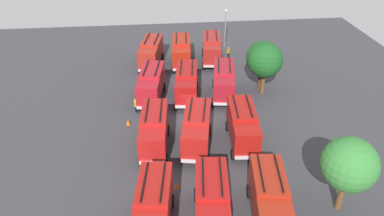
{
  "coord_description": "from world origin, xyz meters",
  "views": [
    {
      "loc": [
        35.3,
        -3.75,
        23.04
      ],
      "look_at": [
        0.0,
        0.0,
        1.4
      ],
      "focal_mm": 34.88,
      "sensor_mm": 36.0,
      "label": 1
    }
  ],
  "objects_px": {
    "fire_truck_11": "(269,198)",
    "tree_1": "(263,58)",
    "tree_2": "(265,60)",
    "fire_truck_2": "(154,130)",
    "fire_truck_5": "(186,83)",
    "firefighter_1": "(228,52)",
    "traffic_cone_0": "(128,122)",
    "tree_3": "(349,165)",
    "fire_truck_8": "(212,48)",
    "fire_truck_0": "(151,52)",
    "fire_truck_6": "(197,128)",
    "fire_truck_3": "(153,207)",
    "tree_0": "(262,58)",
    "traffic_cone_1": "(176,186)",
    "fire_truck_10": "(243,125)",
    "fire_truck_1": "(151,84)",
    "firefighter_0": "(136,105)",
    "lamppost": "(225,25)",
    "fire_truck_9": "(224,81)",
    "fire_truck_7": "(212,201)",
    "fire_truck_4": "(181,51)"
  },
  "relations": [
    {
      "from": "fire_truck_11",
      "to": "tree_1",
      "type": "xyz_separation_m",
      "value": [
        -21.15,
        5.03,
        2.21
      ]
    },
    {
      "from": "tree_2",
      "to": "fire_truck_2",
      "type": "bearing_deg",
      "value": -54.12
    },
    {
      "from": "fire_truck_5",
      "to": "tree_2",
      "type": "height_order",
      "value": "tree_2"
    },
    {
      "from": "firefighter_1",
      "to": "traffic_cone_0",
      "type": "height_order",
      "value": "firefighter_1"
    },
    {
      "from": "tree_3",
      "to": "firefighter_1",
      "type": "bearing_deg",
      "value": -174.05
    },
    {
      "from": "fire_truck_8",
      "to": "fire_truck_0",
      "type": "bearing_deg",
      "value": -79.43
    },
    {
      "from": "fire_truck_2",
      "to": "fire_truck_6",
      "type": "height_order",
      "value": "same"
    },
    {
      "from": "fire_truck_3",
      "to": "tree_3",
      "type": "height_order",
      "value": "tree_3"
    },
    {
      "from": "fire_truck_2",
      "to": "tree_0",
      "type": "bearing_deg",
      "value": 134.48
    },
    {
      "from": "tree_2",
      "to": "tree_3",
      "type": "bearing_deg",
      "value": 3.11
    },
    {
      "from": "tree_2",
      "to": "traffic_cone_1",
      "type": "relative_size",
      "value": 11.92
    },
    {
      "from": "firefighter_1",
      "to": "tree_0",
      "type": "distance_m",
      "value": 10.56
    },
    {
      "from": "fire_truck_10",
      "to": "fire_truck_1",
      "type": "bearing_deg",
      "value": -133.19
    },
    {
      "from": "fire_truck_2",
      "to": "tree_3",
      "type": "xyz_separation_m",
      "value": [
        9.79,
        14.8,
        2.4
      ]
    },
    {
      "from": "fire_truck_8",
      "to": "traffic_cone_0",
      "type": "distance_m",
      "value": 19.6
    },
    {
      "from": "fire_truck_5",
      "to": "firefighter_0",
      "type": "relative_size",
      "value": 4.43
    },
    {
      "from": "fire_truck_3",
      "to": "fire_truck_10",
      "type": "relative_size",
      "value": 1.01
    },
    {
      "from": "fire_truck_10",
      "to": "firefighter_1",
      "type": "bearing_deg",
      "value": 177.27
    },
    {
      "from": "fire_truck_3",
      "to": "traffic_cone_0",
      "type": "height_order",
      "value": "fire_truck_3"
    },
    {
      "from": "fire_truck_8",
      "to": "lamppost",
      "type": "bearing_deg",
      "value": 159.21
    },
    {
      "from": "fire_truck_0",
      "to": "fire_truck_2",
      "type": "bearing_deg",
      "value": 10.97
    },
    {
      "from": "fire_truck_0",
      "to": "fire_truck_5",
      "type": "distance_m",
      "value": 10.83
    },
    {
      "from": "fire_truck_5",
      "to": "fire_truck_10",
      "type": "bearing_deg",
      "value": 33.16
    },
    {
      "from": "fire_truck_9",
      "to": "firefighter_0",
      "type": "bearing_deg",
      "value": -66.28
    },
    {
      "from": "fire_truck_3",
      "to": "fire_truck_7",
      "type": "xyz_separation_m",
      "value": [
        -0.14,
        4.45,
        0.0
      ]
    },
    {
      "from": "fire_truck_5",
      "to": "tree_2",
      "type": "distance_m",
      "value": 9.92
    },
    {
      "from": "tree_2",
      "to": "fire_truck_6",
      "type": "bearing_deg",
      "value": -43.17
    },
    {
      "from": "fire_truck_2",
      "to": "fire_truck_8",
      "type": "height_order",
      "value": "same"
    },
    {
      "from": "fire_truck_3",
      "to": "traffic_cone_1",
      "type": "relative_size",
      "value": 13.33
    },
    {
      "from": "fire_truck_11",
      "to": "traffic_cone_0",
      "type": "relative_size",
      "value": 11.52
    },
    {
      "from": "fire_truck_2",
      "to": "fire_truck_5",
      "type": "bearing_deg",
      "value": 161.66
    },
    {
      "from": "fire_truck_11",
      "to": "firefighter_0",
      "type": "relative_size",
      "value": 4.44
    },
    {
      "from": "fire_truck_2",
      "to": "fire_truck_11",
      "type": "xyz_separation_m",
      "value": [
        10.21,
        8.69,
        0.0
      ]
    },
    {
      "from": "fire_truck_0",
      "to": "fire_truck_6",
      "type": "bearing_deg",
      "value": 22.91
    },
    {
      "from": "tree_2",
      "to": "lamppost",
      "type": "relative_size",
      "value": 1.09
    },
    {
      "from": "fire_truck_4",
      "to": "tree_3",
      "type": "bearing_deg",
      "value": 24.26
    },
    {
      "from": "fire_truck_6",
      "to": "tree_0",
      "type": "relative_size",
      "value": 1.23
    },
    {
      "from": "tree_3",
      "to": "fire_truck_5",
      "type": "bearing_deg",
      "value": -151.06
    },
    {
      "from": "fire_truck_10",
      "to": "firefighter_1",
      "type": "relative_size",
      "value": 4.3
    },
    {
      "from": "fire_truck_1",
      "to": "lamppost",
      "type": "height_order",
      "value": "lamppost"
    },
    {
      "from": "traffic_cone_1",
      "to": "fire_truck_9",
      "type": "bearing_deg",
      "value": 156.18
    },
    {
      "from": "fire_truck_8",
      "to": "tree_2",
      "type": "xyz_separation_m",
      "value": [
        10.14,
        4.96,
        2.33
      ]
    },
    {
      "from": "fire_truck_11",
      "to": "tree_1",
      "type": "relative_size",
      "value": 1.15
    },
    {
      "from": "fire_truck_0",
      "to": "tree_3",
      "type": "xyz_separation_m",
      "value": [
        29.35,
        14.87,
        2.4
      ]
    },
    {
      "from": "fire_truck_1",
      "to": "tree_1",
      "type": "xyz_separation_m",
      "value": [
        -1.17,
        13.89,
        2.21
      ]
    },
    {
      "from": "tree_1",
      "to": "lamppost",
      "type": "xyz_separation_m",
      "value": [
        -14.83,
        -1.91,
        -0.75
      ]
    },
    {
      "from": "firefighter_0",
      "to": "lamppost",
      "type": "xyz_separation_m",
      "value": [
        -18.79,
        13.87,
        2.67
      ]
    },
    {
      "from": "fire_truck_1",
      "to": "traffic_cone_1",
      "type": "relative_size",
      "value": 13.41
    },
    {
      "from": "fire_truck_7",
      "to": "tree_3",
      "type": "xyz_separation_m",
      "value": [
        -0.32,
        10.61,
        2.4
      ]
    },
    {
      "from": "fire_truck_8",
      "to": "traffic_cone_0",
      "type": "bearing_deg",
      "value": -29.35
    }
  ]
}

